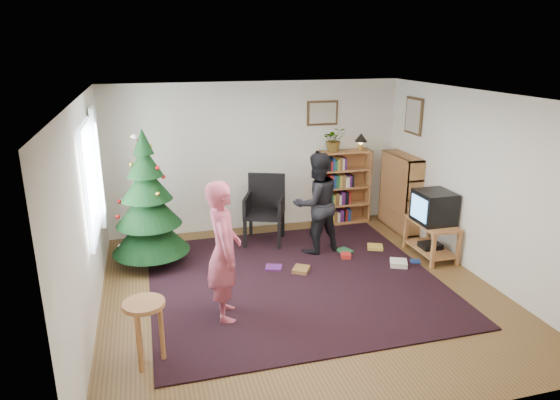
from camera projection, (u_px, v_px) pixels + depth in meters
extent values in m
plane|color=brown|center=(300.00, 291.00, 6.50)|extent=(5.00, 5.00, 0.00)
plane|color=white|center=(303.00, 96.00, 5.76)|extent=(5.00, 5.00, 0.00)
cube|color=silver|center=(257.00, 157.00, 8.43)|extent=(5.00, 0.02, 2.50)
cube|color=silver|center=(400.00, 293.00, 3.83)|extent=(5.00, 0.02, 2.50)
cube|color=silver|center=(86.00, 217.00, 5.50)|extent=(0.02, 5.00, 2.50)
cube|color=silver|center=(477.00, 185.00, 6.76)|extent=(0.02, 5.00, 2.50)
cube|color=black|center=(294.00, 280.00, 6.78)|extent=(3.80, 3.60, 0.02)
cube|color=silver|center=(91.00, 181.00, 5.99)|extent=(0.04, 1.20, 1.40)
cube|color=silver|center=(99.00, 168.00, 6.64)|extent=(0.06, 0.35, 1.60)
cube|color=#4C3319|center=(322.00, 113.00, 8.49)|extent=(0.55, 0.03, 0.42)
cube|color=beige|center=(322.00, 113.00, 8.49)|extent=(0.47, 0.01, 0.34)
cube|color=#4C3319|center=(414.00, 116.00, 8.15)|extent=(0.03, 0.50, 0.60)
cube|color=beige|center=(414.00, 116.00, 8.15)|extent=(0.01, 0.42, 0.52)
cylinder|color=#3F2816|center=(152.00, 257.00, 7.26)|extent=(0.11, 0.11, 0.21)
cone|color=black|center=(150.00, 231.00, 7.13)|extent=(1.10, 1.10, 0.62)
cone|color=black|center=(148.00, 206.00, 7.02)|extent=(0.92, 0.92, 0.55)
cone|color=black|center=(146.00, 182.00, 6.92)|extent=(0.71, 0.71, 0.49)
cone|color=black|center=(144.00, 161.00, 6.83)|extent=(0.50, 0.50, 0.43)
cone|color=black|center=(143.00, 141.00, 6.75)|extent=(0.28, 0.28, 0.35)
cube|color=#A16E39|center=(343.00, 187.00, 8.85)|extent=(0.95, 0.30, 1.30)
cube|color=#A16E39|center=(345.00, 152.00, 8.66)|extent=(0.95, 0.30, 0.03)
cube|color=#A16E39|center=(400.00, 192.00, 8.53)|extent=(0.30, 0.95, 1.30)
cube|color=#A16E39|center=(403.00, 156.00, 8.34)|extent=(0.30, 0.95, 0.03)
cube|color=#A16E39|center=(432.00, 223.00, 7.40)|extent=(0.47, 0.85, 0.04)
cube|color=#A16E39|center=(433.00, 252.00, 7.07)|extent=(0.05, 0.05, 0.51)
cube|color=#A16E39|center=(458.00, 249.00, 7.17)|extent=(0.05, 0.05, 0.51)
cube|color=#A16E39|center=(406.00, 233.00, 7.79)|extent=(0.05, 0.05, 0.51)
cube|color=#A16E39|center=(429.00, 230.00, 7.89)|extent=(0.05, 0.05, 0.51)
cube|color=#A16E39|center=(430.00, 249.00, 7.52)|extent=(0.43, 0.81, 0.03)
cube|color=black|center=(430.00, 245.00, 7.50)|extent=(0.30, 0.25, 0.08)
cube|color=black|center=(434.00, 207.00, 7.32)|extent=(0.49, 0.54, 0.47)
cube|color=#5AABF4|center=(419.00, 208.00, 7.26)|extent=(0.01, 0.42, 0.34)
cube|color=black|center=(264.00, 214.00, 7.92)|extent=(0.78, 0.78, 0.05)
cube|color=black|center=(260.00, 191.00, 8.09)|extent=(0.57, 0.27, 0.60)
cube|color=black|center=(252.00, 236.00, 7.68)|extent=(0.06, 0.06, 0.49)
cube|color=black|center=(285.00, 233.00, 7.82)|extent=(0.06, 0.06, 0.49)
cube|color=black|center=(245.00, 224.00, 8.18)|extent=(0.06, 0.06, 0.49)
cube|color=black|center=(276.00, 222.00, 8.31)|extent=(0.06, 0.06, 0.49)
cylinder|color=#A16E39|center=(144.00, 304.00, 4.84)|extent=(0.41, 0.41, 0.05)
cylinder|color=#A16E39|center=(162.00, 333.00, 4.98)|extent=(0.05, 0.05, 0.64)
cylinder|color=#A16E39|center=(139.00, 329.00, 5.05)|extent=(0.05, 0.05, 0.64)
cylinder|color=#A16E39|center=(139.00, 343.00, 4.81)|extent=(0.05, 0.05, 0.64)
imported|color=#B3475B|center=(224.00, 251.00, 5.65)|extent=(0.43, 0.63, 1.66)
imported|color=black|center=(316.00, 203.00, 7.50)|extent=(0.86, 0.73, 1.56)
imported|color=gray|center=(334.00, 139.00, 8.54)|extent=(0.42, 0.38, 0.42)
cylinder|color=#A57F33|center=(361.00, 147.00, 8.71)|extent=(0.09, 0.09, 0.09)
sphere|color=#FFD88C|center=(361.00, 142.00, 8.68)|extent=(0.09, 0.09, 0.09)
cone|color=black|center=(361.00, 137.00, 8.66)|extent=(0.22, 0.22, 0.15)
cube|color=#A51E19|center=(346.00, 256.00, 7.45)|extent=(0.20, 0.20, 0.08)
cube|color=navy|center=(415.00, 261.00, 7.31)|extent=(0.20, 0.20, 0.08)
cube|color=#1E592D|center=(344.00, 250.00, 7.67)|extent=(0.20, 0.20, 0.08)
cube|color=gold|center=(375.00, 247.00, 7.79)|extent=(0.20, 0.20, 0.08)
cube|color=brown|center=(301.00, 270.00, 7.01)|extent=(0.20, 0.20, 0.08)
cube|color=beige|center=(399.00, 264.00, 7.19)|extent=(0.20, 0.20, 0.08)
cube|color=#4C1959|center=(274.00, 267.00, 7.10)|extent=(0.20, 0.20, 0.08)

